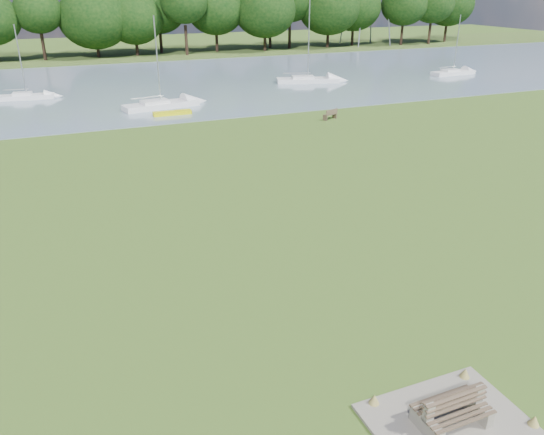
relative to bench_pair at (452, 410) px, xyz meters
name	(u,v)px	position (x,y,z in m)	size (l,w,h in m)	color
ground	(260,225)	(0.00, 14.00, -0.53)	(220.00, 220.00, 0.00)	olive
river	(129,86)	(0.00, 56.00, -0.53)	(220.00, 40.00, 0.10)	slate
far_bank	(101,57)	(0.00, 86.00, -0.53)	(220.00, 20.00, 0.40)	#4C6626
concrete_pad	(450,424)	(0.00, 0.00, -0.48)	(4.20, 3.20, 0.10)	gray
bench_pair	(452,410)	(0.00, 0.00, 0.00)	(1.97, 1.18, 1.05)	gray
riverbank_bench	(331,114)	(13.76, 32.39, -0.07)	(1.53, 0.95, 0.91)	brown
kayak	(172,113)	(1.31, 39.27, -0.31)	(3.43, 0.80, 0.34)	#E2E109
tree_line	(106,10)	(1.21, 82.00, 6.73)	(146.39, 10.07, 12.18)	black
sailboat_0	(453,71)	(40.30, 48.31, -0.04)	(6.27, 2.13, 7.34)	white
sailboat_1	(160,103)	(0.91, 42.62, -0.02)	(7.42, 3.31, 8.28)	white
sailboat_3	(307,78)	(20.13, 50.21, -0.01)	(7.63, 4.19, 9.79)	white
sailboat_4	(26,95)	(-10.92, 52.06, -0.04)	(5.35, 2.06, 7.26)	white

